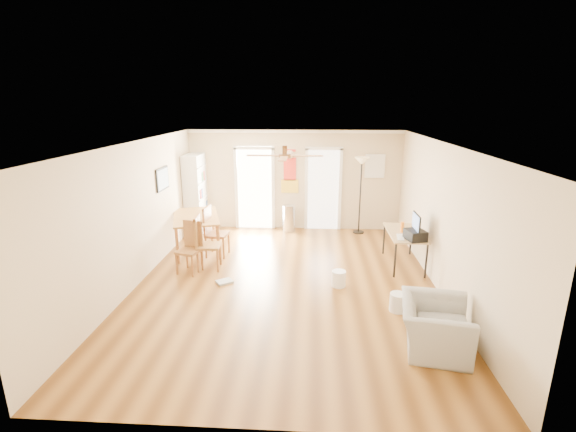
# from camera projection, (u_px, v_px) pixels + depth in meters

# --- Properties ---
(floor) EXTENTS (7.00, 7.00, 0.00)m
(floor) POSITION_uv_depth(u_px,v_px,m) (286.00, 284.00, 7.55)
(floor) COLOR brown
(floor) RESTS_ON ground
(ceiling) EXTENTS (5.50, 7.00, 0.00)m
(ceiling) POSITION_uv_depth(u_px,v_px,m) (286.00, 143.00, 6.84)
(ceiling) COLOR silver
(ceiling) RESTS_ON floor
(wall_back) EXTENTS (5.50, 0.04, 2.60)m
(wall_back) POSITION_uv_depth(u_px,v_px,m) (295.00, 180.00, 10.56)
(wall_back) COLOR beige
(wall_back) RESTS_ON floor
(wall_front) EXTENTS (5.50, 0.04, 2.60)m
(wall_front) POSITION_uv_depth(u_px,v_px,m) (262.00, 318.00, 3.83)
(wall_front) COLOR beige
(wall_front) RESTS_ON floor
(wall_left) EXTENTS (0.04, 7.00, 2.60)m
(wall_left) POSITION_uv_depth(u_px,v_px,m) (135.00, 215.00, 7.35)
(wall_left) COLOR beige
(wall_left) RESTS_ON floor
(wall_right) EXTENTS (0.04, 7.00, 2.60)m
(wall_right) POSITION_uv_depth(u_px,v_px,m) (443.00, 220.00, 7.04)
(wall_right) COLOR beige
(wall_right) RESTS_ON floor
(crown_molding) EXTENTS (5.50, 7.00, 0.08)m
(crown_molding) POSITION_uv_depth(u_px,v_px,m) (286.00, 146.00, 6.85)
(crown_molding) COLOR white
(crown_molding) RESTS_ON wall_back
(kitchen_doorway) EXTENTS (0.90, 0.10, 2.10)m
(kitchen_doorway) POSITION_uv_depth(u_px,v_px,m) (255.00, 189.00, 10.67)
(kitchen_doorway) COLOR white
(kitchen_doorway) RESTS_ON wall_back
(bathroom_doorway) EXTENTS (0.80, 0.10, 2.10)m
(bathroom_doorway) POSITION_uv_depth(u_px,v_px,m) (323.00, 190.00, 10.57)
(bathroom_doorway) COLOR white
(bathroom_doorway) RESTS_ON wall_back
(wall_decal) EXTENTS (0.46, 0.03, 1.10)m
(wall_decal) POSITION_uv_depth(u_px,v_px,m) (290.00, 171.00, 10.48)
(wall_decal) COLOR red
(wall_decal) RESTS_ON wall_back
(ac_grille) EXTENTS (0.50, 0.04, 0.60)m
(ac_grille) POSITION_uv_depth(u_px,v_px,m) (375.00, 166.00, 10.30)
(ac_grille) COLOR white
(ac_grille) RESTS_ON wall_back
(framed_poster) EXTENTS (0.04, 0.66, 0.48)m
(framed_poster) POSITION_uv_depth(u_px,v_px,m) (162.00, 179.00, 8.59)
(framed_poster) COLOR black
(framed_poster) RESTS_ON wall_left
(ceiling_fan) EXTENTS (1.24, 1.24, 0.20)m
(ceiling_fan) POSITION_uv_depth(u_px,v_px,m) (285.00, 156.00, 6.60)
(ceiling_fan) COLOR #593819
(ceiling_fan) RESTS_ON ceiling
(bookshelf) EXTENTS (0.51, 0.95, 2.01)m
(bookshelf) POSITION_uv_depth(u_px,v_px,m) (196.00, 193.00, 10.40)
(bookshelf) COLOR silver
(bookshelf) RESTS_ON floor
(dining_table) EXTENTS (1.40, 1.82, 0.80)m
(dining_table) POSITION_uv_depth(u_px,v_px,m) (197.00, 233.00, 9.21)
(dining_table) COLOR #9F6E33
(dining_table) RESTS_ON floor
(dining_chair_right_a) EXTENTS (0.49, 0.49, 1.10)m
(dining_chair_right_a) POSITION_uv_depth(u_px,v_px,m) (217.00, 232.00, 8.81)
(dining_chair_right_a) COLOR #905C2E
(dining_chair_right_a) RESTS_ON floor
(dining_chair_right_b) EXTENTS (0.49, 0.49, 1.10)m
(dining_chair_right_b) POSITION_uv_depth(u_px,v_px,m) (209.00, 243.00, 8.11)
(dining_chair_right_b) COLOR #8F5F2E
(dining_chair_right_b) RESTS_ON floor
(dining_chair_near) EXTENTS (0.52, 0.52, 1.02)m
(dining_chair_near) POSITION_uv_depth(u_px,v_px,m) (189.00, 248.00, 7.93)
(dining_chair_near) COLOR olive
(dining_chair_near) RESTS_ON floor
(trash_can) EXTENTS (0.35, 0.35, 0.70)m
(trash_can) POSITION_uv_depth(u_px,v_px,m) (289.00, 218.00, 10.55)
(trash_can) COLOR #B8B8BB
(trash_can) RESTS_ON floor
(torchiere_lamp) EXTENTS (0.40, 0.40, 1.96)m
(torchiere_lamp) POSITION_uv_depth(u_px,v_px,m) (360.00, 196.00, 10.25)
(torchiere_lamp) COLOR black
(torchiere_lamp) RESTS_ON floor
(computer_desk) EXTENTS (0.67, 1.34, 0.72)m
(computer_desk) POSITION_uv_depth(u_px,v_px,m) (404.00, 249.00, 8.34)
(computer_desk) COLOR tan
(computer_desk) RESTS_ON floor
(imac) EXTENTS (0.24, 0.53, 0.50)m
(imac) POSITION_uv_depth(u_px,v_px,m) (416.00, 226.00, 7.78)
(imac) COLOR black
(imac) RESTS_ON computer_desk
(keyboard) EXTENTS (0.17, 0.40, 0.01)m
(keyboard) POSITION_uv_depth(u_px,v_px,m) (400.00, 237.00, 7.91)
(keyboard) COLOR silver
(keyboard) RESTS_ON computer_desk
(printer) EXTENTS (0.42, 0.46, 0.20)m
(printer) POSITION_uv_depth(u_px,v_px,m) (415.00, 235.00, 7.75)
(printer) COLOR black
(printer) RESTS_ON computer_desk
(orange_bottle) EXTENTS (0.08, 0.08, 0.22)m
(orange_bottle) POSITION_uv_depth(u_px,v_px,m) (402.00, 227.00, 8.20)
(orange_bottle) COLOR orange
(orange_bottle) RESTS_ON computer_desk
(wastebasket_a) EXTENTS (0.32, 0.32, 0.30)m
(wastebasket_a) POSITION_uv_depth(u_px,v_px,m) (339.00, 279.00, 7.42)
(wastebasket_a) COLOR white
(wastebasket_a) RESTS_ON floor
(wastebasket_b) EXTENTS (0.29, 0.29, 0.30)m
(wastebasket_b) POSITION_uv_depth(u_px,v_px,m) (398.00, 302.00, 6.53)
(wastebasket_b) COLOR silver
(wastebasket_b) RESTS_ON floor
(floor_cloth) EXTENTS (0.36, 0.35, 0.04)m
(floor_cloth) POSITION_uv_depth(u_px,v_px,m) (224.00, 282.00, 7.59)
(floor_cloth) COLOR #9C9C97
(floor_cloth) RESTS_ON floor
(armchair) EXTENTS (1.08, 1.18, 0.67)m
(armchair) POSITION_uv_depth(u_px,v_px,m) (435.00, 326.00, 5.49)
(armchair) COLOR #999994
(armchair) RESTS_ON floor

